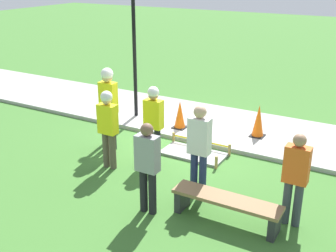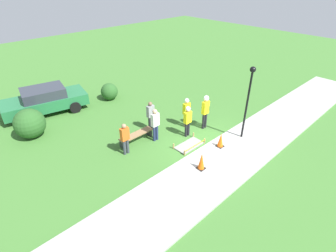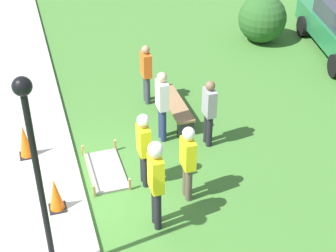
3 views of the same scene
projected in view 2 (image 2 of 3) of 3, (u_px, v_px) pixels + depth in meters
The scene contains 16 objects.
ground_plane at pixel (206, 146), 13.15m from camera, with size 60.00×60.00×0.00m, color #3D702D.
sidewalk at pixel (229, 157), 12.25m from camera, with size 28.00×2.82×0.10m.
wet_concrete_patch at pixel (189, 145), 13.11m from camera, with size 1.51×0.80×0.29m.
traffic_cone_near_patch at pixel (201, 161), 11.29m from camera, with size 0.34×0.34×0.82m.
traffic_cone_far_patch at pixel (221, 140), 12.75m from camera, with size 0.34×0.34×0.73m.
park_bench at pixel (136, 136), 13.30m from camera, with size 1.87×0.44×0.46m.
worker_supervisor at pixel (188, 119), 13.42m from camera, with size 0.40×0.25×1.73m.
worker_assistant at pixel (205, 109), 14.01m from camera, with size 0.40×0.28×1.95m.
worker_trainee at pixel (186, 110), 14.27m from camera, with size 0.40×0.25×1.72m.
bystander_in_orange_shirt at pixel (125, 137), 12.13m from camera, with size 0.40×0.22×1.64m.
bystander_in_gray_shirt at pixel (155, 123), 13.06m from camera, with size 0.40×0.23×1.79m.
bystander_in_white_shirt at pixel (151, 114), 14.00m from camera, with size 0.40×0.22×1.67m.
lamppost_near at pixel (249, 93), 12.41m from camera, with size 0.28×0.28×3.76m.
parked_car_green at pixel (45, 100), 15.83m from camera, with size 5.04×2.86×1.57m.
shrub_rounded_near at pixel (30, 124), 13.49m from camera, with size 1.56×1.56×1.56m.
shrub_rounded_mid at pixel (109, 92), 17.55m from camera, with size 1.12×1.12×1.12m.
Camera 2 is at (-8.77, -6.52, 7.63)m, focal length 28.00 mm.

